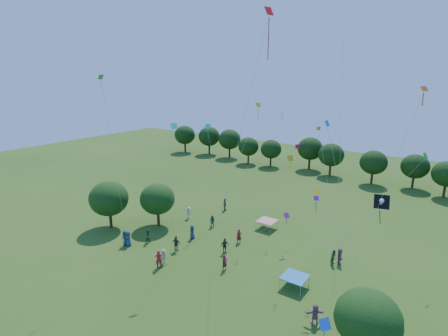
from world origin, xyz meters
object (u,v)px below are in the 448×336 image
tent_blue (295,277)px  near_tree_east (368,319)px  tent_red_stripe (267,221)px  red_high_kite (256,72)px  near_tree_west (109,199)px  pirate_kite (378,204)px  near_tree_north (157,199)px

tent_blue → near_tree_east: bearing=-37.8°
tent_red_stripe → red_high_kite: bearing=-68.2°
near_tree_west → pirate_kite: 31.42m
near_tree_west → tent_blue: bearing=3.1°
tent_blue → red_high_kite: (-3.42, -2.06, 18.13)m
tent_red_stripe → tent_blue: bearing=-50.2°
near_tree_north → red_high_kite: (16.74, -4.66, 15.54)m
near_tree_east → tent_blue: bearing=142.2°
near_tree_east → near_tree_north: bearing=163.1°
tent_blue → pirate_kite: size_ratio=0.24×
near_tree_east → pirate_kite: 8.69m
near_tree_north → red_high_kite: red_high_kite is taller
pirate_kite → near_tree_west: bearing=-176.2°
near_tree_east → pirate_kite: size_ratio=0.60×
near_tree_west → tent_red_stripe: near_tree_west is taller
red_high_kite → near_tree_north: bearing=164.4°
tent_blue → near_tree_north: bearing=172.7°
tent_blue → near_tree_west: bearing=-176.9°
near_tree_north → tent_blue: 20.48m
near_tree_north → pirate_kite: (26.30, -1.88, 5.65)m
near_tree_west → tent_red_stripe: 20.16m
near_tree_west → red_high_kite: size_ratio=0.27×
near_tree_west → near_tree_north: (4.58, 3.92, -0.26)m
near_tree_north → tent_blue: size_ratio=2.56×
near_tree_north → tent_blue: bearing=-7.3°
near_tree_north → red_high_kite: 23.31m
near_tree_east → tent_blue: size_ratio=2.55×
near_tree_west → pirate_kite: (30.88, 2.04, 5.39)m
near_tree_east → pirate_kite: pirate_kite is taller
near_tree_west → pirate_kite: size_ratio=0.65×
tent_blue → pirate_kite: (6.15, 0.72, 8.24)m
near_tree_east → tent_blue: (-7.50, 5.80, -2.66)m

